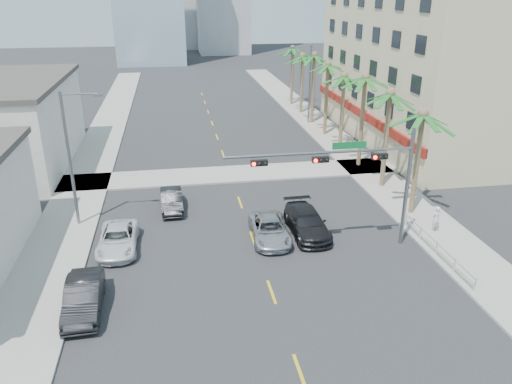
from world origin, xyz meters
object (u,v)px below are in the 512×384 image
at_px(pedestrian, 436,219).
at_px(car_parked_far, 118,239).
at_px(car_parked_mid, 84,297).
at_px(car_lane_right, 307,222).
at_px(traffic_signal_mast, 358,170).
at_px(car_lane_center, 270,230).
at_px(car_lane_left, 172,200).

bearing_deg(pedestrian, car_parked_far, -23.31).
height_order(car_parked_mid, car_lane_right, car_lane_right).
xyz_separation_m(car_parked_mid, car_lane_right, (12.95, 6.35, 0.00)).
distance_m(traffic_signal_mast, car_lane_center, 6.74).
height_order(traffic_signal_mast, car_parked_mid, traffic_signal_mast).
bearing_deg(car_lane_center, car_parked_far, -179.08).
height_order(car_lane_left, pedestrian, pedestrian).
xyz_separation_m(car_lane_center, car_lane_right, (2.52, 0.43, 0.10)).
xyz_separation_m(traffic_signal_mast, car_parked_far, (-14.07, 2.15, -4.38)).
relative_size(car_parked_far, car_lane_center, 1.01).
bearing_deg(traffic_signal_mast, car_lane_left, 144.63).
relative_size(car_parked_far, car_lane_left, 1.16).
bearing_deg(car_parked_far, car_parked_mid, -99.39).
distance_m(car_parked_far, pedestrian, 20.08).
distance_m(car_parked_far, car_lane_right, 11.85).
relative_size(car_parked_far, car_lane_right, 0.91).
height_order(traffic_signal_mast, car_parked_far, traffic_signal_mast).
bearing_deg(car_parked_far, traffic_signal_mast, -7.92).
bearing_deg(car_lane_left, traffic_signal_mast, -37.19).
height_order(car_lane_left, car_lane_center, car_lane_left).
bearing_deg(car_parked_far, car_lane_center, -0.68).
xyz_separation_m(car_lane_right, pedestrian, (8.21, -1.36, 0.23)).
distance_m(car_lane_left, pedestrian, 18.04).
xyz_separation_m(car_parked_far, car_lane_left, (3.28, 5.51, 0.02)).
distance_m(traffic_signal_mast, pedestrian, 7.29).
xyz_separation_m(traffic_signal_mast, pedestrian, (5.98, 0.99, -4.05)).
relative_size(traffic_signal_mast, car_lane_right, 2.05).
relative_size(car_parked_far, pedestrian, 2.86).
xyz_separation_m(traffic_signal_mast, car_parked_mid, (-15.17, -4.00, -4.28)).
bearing_deg(car_lane_right, car_parked_far, -179.84).
height_order(car_parked_far, car_lane_right, car_lane_right).
bearing_deg(car_parked_mid, car_parked_far, 77.86).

